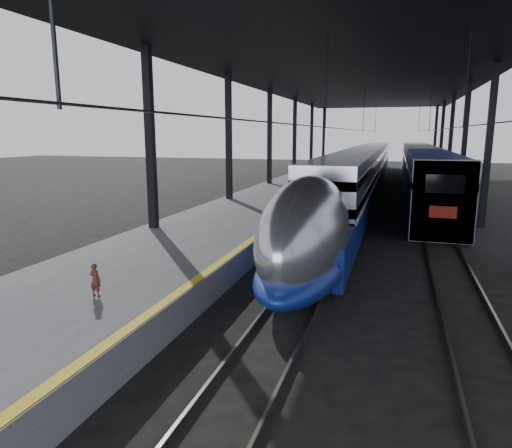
% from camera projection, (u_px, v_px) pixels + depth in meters
% --- Properties ---
extents(ground, '(160.00, 160.00, 0.00)m').
position_uv_depth(ground, '(236.00, 297.00, 14.91)').
color(ground, black).
rests_on(ground, ground).
extents(platform, '(6.00, 80.00, 1.00)m').
position_uv_depth(platform, '(281.00, 198.00, 34.58)').
color(platform, '#4C4C4F').
rests_on(platform, ground).
extents(yellow_strip, '(0.30, 80.00, 0.01)m').
position_uv_depth(yellow_strip, '(318.00, 192.00, 33.67)').
color(yellow_strip, gold).
rests_on(yellow_strip, platform).
extents(rails, '(6.52, 80.00, 0.16)m').
position_uv_depth(rails, '(390.00, 208.00, 32.35)').
color(rails, slate).
rests_on(rails, ground).
extents(canopy, '(18.00, 75.00, 9.47)m').
position_uv_depth(canopy, '(358.00, 77.00, 31.34)').
color(canopy, black).
rests_on(canopy, ground).
extents(tgv_train, '(2.80, 65.20, 4.01)m').
position_uv_depth(tgv_train, '(364.00, 172.00, 41.16)').
color(tgv_train, '#B1B3B8').
rests_on(tgv_train, ground).
extents(second_train, '(2.94, 56.05, 4.04)m').
position_uv_depth(second_train, '(419.00, 165.00, 47.14)').
color(second_train, navy).
rests_on(second_train, ground).
extents(child, '(0.34, 0.23, 0.90)m').
position_uv_depth(child, '(95.00, 280.00, 12.05)').
color(child, '#451F17').
rests_on(child, platform).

